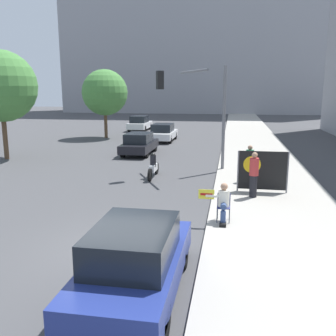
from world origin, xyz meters
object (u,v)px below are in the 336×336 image
Objects in this scene: seated_protester at (223,202)px; street_tree_midblock at (105,93)px; pedestrian_behind at (249,163)px; street_tree_near_curb at (1,86)px; car_on_road_distant at (140,123)px; car_on_road_nearest at (139,144)px; motorcycle_on_road at (153,167)px; jogger_on_sidewalk at (254,174)px; traffic_light_pole at (199,99)px; parked_car_curbside at (135,261)px; car_on_road_midblock at (163,132)px; protest_banner at (262,171)px.

street_tree_midblock is (-10.64, 20.18, 3.10)m from seated_protester.
seated_protester is at bearing 160.13° from pedestrian_behind.
car_on_road_distant is at bearing 76.55° from street_tree_near_curb.
street_tree_midblock is at bearing 122.29° from car_on_road_nearest.
motorcycle_on_road is 0.37× the size of street_tree_midblock.
jogger_on_sidewalk is (1.06, 2.93, 0.23)m from seated_protester.
car_on_road_nearest is at bearing -57.71° from street_tree_midblock.
traffic_light_pole is 12.00m from parked_car_curbside.
street_tree_near_curb reaches higher than traffic_light_pole.
street_tree_midblock reaches higher than motorcycle_on_road.
seated_protester reaches higher than motorcycle_on_road.
jogger_on_sidewalk is at bearing -55.86° from street_tree_midblock.
pedestrian_behind is 4.11m from traffic_light_pole.
traffic_light_pole is at bearing -67.87° from car_on_road_distant.
jogger_on_sidewalk reaches higher than motorcycle_on_road.
car_on_road_midblock is 1.03× the size of car_on_road_distant.
street_tree_near_curb is at bearing 158.88° from protest_banner.
parked_car_curbside is (-2.69, -7.21, -0.27)m from jogger_on_sidewalk.
motorcycle_on_road is (-1.80, 10.30, -0.22)m from parked_car_curbside.
street_tree_near_curb reaches higher than pedestrian_behind.
motorcycle_on_road is (-4.44, 0.58, -0.44)m from pedestrian_behind.
street_tree_near_curb is at bearing -129.84° from car_on_road_midblock.
protest_banner is (0.41, -1.72, 0.05)m from pedestrian_behind.
parked_car_curbside is 31.64m from car_on_road_distant.
street_tree_midblock is at bearing 142.77° from seated_protester.
parked_car_curbside is at bearing -110.92° from protest_banner.
street_tree_midblock is (-11.70, 17.25, 2.87)m from jogger_on_sidewalk.
pedestrian_behind reaches higher than seated_protester.
traffic_light_pole is 3.97m from motorcycle_on_road.
pedestrian_behind is 19.02m from street_tree_midblock.
car_on_road_nearest is (-4.08, 16.66, -0.05)m from parked_car_curbside.
motorcycle_on_road is (-4.86, 2.30, -0.49)m from protest_banner.
protest_banner is 0.46× the size of parked_car_curbside.
parked_car_curbside is at bearing -85.96° from seated_protester.
street_tree_midblock is at bearing 116.96° from motorcycle_on_road.
motorcycle_on_road is at bearing -81.60° from car_on_road_midblock.
pedestrian_behind is at bearing -72.20° from jogger_on_sidewalk.
car_on_road_nearest reaches higher than seated_protester.
street_tree_midblock reaches higher than jogger_on_sidewalk.
protest_banner reaches higher than car_on_road_distant.
jogger_on_sidewalk is 0.29× the size of street_tree_midblock.
jogger_on_sidewalk is at bearing -114.76° from protest_banner.
seated_protester is 0.75× the size of pedestrian_behind.
seated_protester is 5.53m from pedestrian_behind.
street_tree_midblock is (-1.47, -6.27, 3.14)m from car_on_road_distant.
pedestrian_behind reaches higher than car_on_road_nearest.
traffic_light_pole is 1.20× the size of car_on_road_midblock.
jogger_on_sidewalk is 5.48m from motorcycle_on_road.
traffic_light_pole is at bearing -9.71° from street_tree_near_curb.
traffic_light_pole reaches higher than jogger_on_sidewalk.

